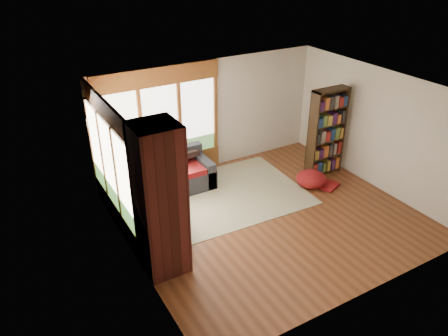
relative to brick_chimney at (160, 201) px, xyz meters
name	(u,v)px	position (x,y,z in m)	size (l,w,h in m)	color
floor	(269,216)	(2.40, 0.35, -1.30)	(5.50, 5.50, 0.00)	#5A2F19
ceiling	(276,91)	(2.40, 0.35, 1.30)	(5.50, 5.50, 0.00)	white
wall_back	(209,116)	(2.40, 2.85, 0.00)	(5.50, 0.04, 2.60)	silver
wall_front	(375,226)	(2.40, -2.15, 0.00)	(5.50, 0.04, 2.60)	silver
wall_left	(131,197)	(-0.35, 0.35, 0.00)	(0.04, 5.00, 2.60)	silver
wall_right	(377,129)	(5.15, 0.35, 0.00)	(0.04, 5.00, 2.60)	silver
windows_back	(161,124)	(1.20, 2.82, 0.05)	(2.82, 0.10, 1.90)	brown
windows_left	(110,164)	(-0.32, 1.55, 0.05)	(0.10, 2.62, 1.90)	brown
roller_blind	(96,127)	(-0.29, 2.38, 0.45)	(0.03, 0.72, 0.90)	#57784A
brick_chimney	(160,201)	(0.00, 0.00, 0.00)	(0.70, 0.70, 2.60)	#471914
sectional_sofa	(145,190)	(0.45, 2.05, -1.00)	(2.20, 2.20, 0.80)	#26272B
area_rug	(227,195)	(2.07, 1.47, -1.29)	(3.25, 2.48, 0.01)	beige
bookshelf	(327,133)	(4.54, 1.22, -0.27)	(0.88, 0.29, 2.06)	#301E10
pouf	(311,178)	(3.90, 0.87, -1.11)	(0.66, 0.66, 0.36)	maroon
dog_tan	(149,163)	(0.67, 2.27, -0.53)	(0.89, 0.95, 0.47)	brown
dog_brindle	(135,187)	(0.08, 1.55, -0.55)	(0.58, 0.83, 0.42)	#3E271C
throw_pillows	(142,167)	(0.48, 2.20, -0.53)	(1.98, 1.68, 0.45)	black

